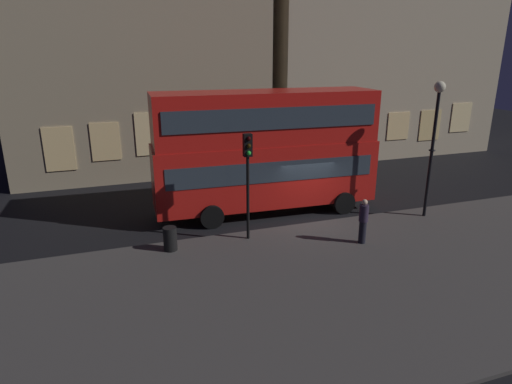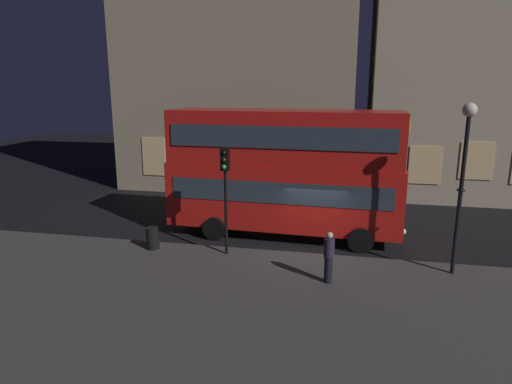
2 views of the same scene
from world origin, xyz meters
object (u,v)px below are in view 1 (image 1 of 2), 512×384
(double_decker_bus, at_px, (265,147))
(traffic_light_near_kerb, at_px, (248,165))
(pedestrian, at_px, (363,221))
(street_lamp, at_px, (435,124))
(litter_bin, at_px, (170,239))

(double_decker_bus, height_order, traffic_light_near_kerb, double_decker_bus)
(double_decker_bus, relative_size, pedestrian, 5.82)
(traffic_light_near_kerb, height_order, street_lamp, street_lamp)
(street_lamp, distance_m, pedestrian, 5.58)
(traffic_light_near_kerb, bearing_deg, double_decker_bus, 60.61)
(traffic_light_near_kerb, bearing_deg, litter_bin, -177.19)
(traffic_light_near_kerb, xyz_separation_m, street_lamp, (8.27, -0.19, 1.16))
(double_decker_bus, distance_m, pedestrian, 5.67)
(street_lamp, bearing_deg, litter_bin, 179.32)
(traffic_light_near_kerb, relative_size, street_lamp, 0.71)
(litter_bin, bearing_deg, traffic_light_near_kerb, 1.03)
(pedestrian, relative_size, litter_bin, 1.97)
(pedestrian, bearing_deg, litter_bin, 53.72)
(street_lamp, relative_size, litter_bin, 6.59)
(double_decker_bus, bearing_deg, traffic_light_near_kerb, -118.72)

